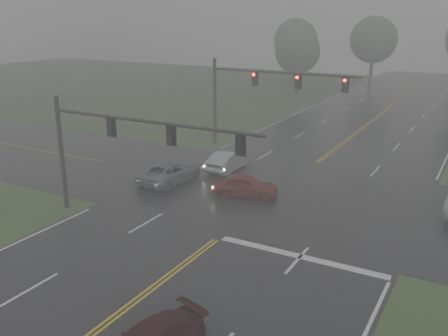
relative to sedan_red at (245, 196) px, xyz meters
The scene contains 11 objects.
main_road 1.69m from the sedan_red, 20.42° to the right, with size 18.00×160.00×0.02m, color black.
cross_street 2.12m from the sedan_red, 41.57° to the left, with size 120.00×14.00×0.02m, color black.
stop_bar 8.68m from the sedan_red, 45.48° to the right, with size 8.50×0.50×0.01m, color silver.
sedan_red is the anchor object (origin of this frame).
sedan_silver 5.66m from the sedan_red, 129.46° to the left, with size 1.59×4.55×1.50m, color #A2A4A9.
car_grey 5.77m from the sedan_red, behind, with size 2.41×5.24×1.46m, color slate.
signal_gantry_near 9.56m from the sedan_red, 122.91° to the right, with size 13.17×0.30×6.76m.
signal_gantry_far 13.06m from the sedan_red, 112.90° to the left, with size 12.94×0.38×7.55m.
tree_nw_a 43.42m from the sedan_red, 106.95° to the left, with size 6.33×6.33×9.30m.
tree_n_mid 57.31m from the sedan_red, 95.65° to the left, with size 7.43×7.43×10.91m.
tree_nw_b 56.21m from the sedan_red, 108.23° to the left, with size 7.16×7.16×10.52m.
Camera 1 is at (11.81, -6.36, 11.26)m, focal length 40.00 mm.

